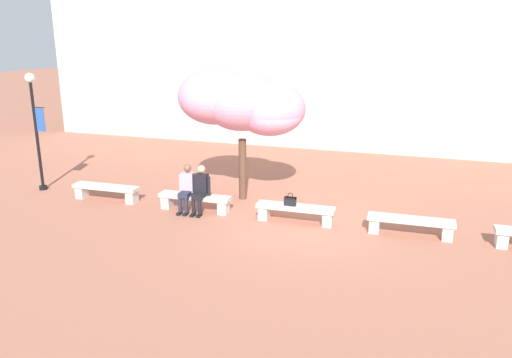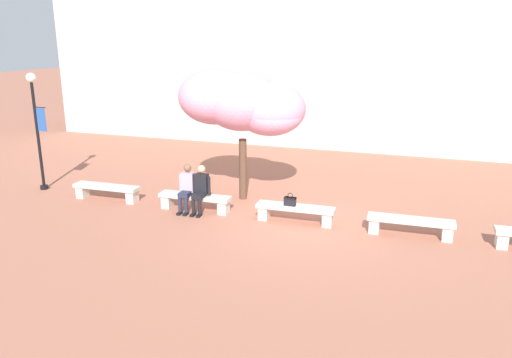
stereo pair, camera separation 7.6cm
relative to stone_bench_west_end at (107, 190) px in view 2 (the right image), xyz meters
The scene contains 11 objects.
ground_plane 5.66m from the stone_bench_west_end, ahead, with size 100.00×100.00×0.00m, color #9E604C.
building_facade 12.88m from the stone_bench_west_end, 61.84° to the left, with size 28.00×4.00×10.07m, color #B7B2A8.
stone_bench_west_end is the anchor object (origin of this frame).
stone_bench_near_west 2.83m from the stone_bench_west_end, ahead, with size 2.02×0.47×0.45m.
stone_bench_center 5.65m from the stone_bench_west_end, ahead, with size 2.02×0.47×0.45m.
stone_bench_near_east 8.48m from the stone_bench_west_end, ahead, with size 2.02×0.47×0.45m.
person_seated_left 2.66m from the stone_bench_west_end, ahead, with size 0.51×0.70×1.29m.
person_seated_right 3.06m from the stone_bench_west_end, ahead, with size 0.51×0.69×1.29m.
handbag 5.52m from the stone_bench_west_end, ahead, with size 0.30×0.15×0.34m.
cherry_tree_main 4.66m from the stone_bench_west_end, 21.07° to the left, with size 3.63×2.24×3.75m.
lamp_post_with_banner 3.12m from the stone_bench_west_end, behind, with size 0.54×0.28×3.57m.
Camera 2 is at (2.91, -11.70, 4.63)m, focal length 35.00 mm.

